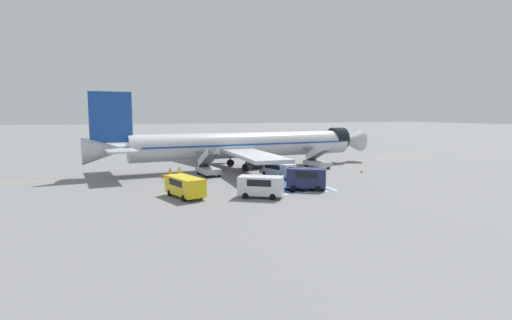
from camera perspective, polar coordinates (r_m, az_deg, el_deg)
ground_plane at (r=62.45m, az=-1.58°, el=-1.14°), size 600.00×600.00×0.00m
apron_leadline_yellow at (r=62.40m, az=-1.17°, el=-1.14°), size 79.54×7.86×0.01m
apron_stand_patch_blue at (r=49.06m, az=4.45°, el=-3.26°), size 5.47×11.96×0.01m
apron_walkway_bar_0 at (r=43.08m, az=2.05°, el=-4.62°), size 0.44×3.60×0.01m
apron_walkway_bar_1 at (r=43.54m, az=3.51°, el=-4.51°), size 0.44×3.60×0.01m
apron_walkway_bar_2 at (r=44.03m, az=4.95°, el=-4.40°), size 0.44×3.60×0.01m
apron_walkway_bar_3 at (r=44.55m, az=6.35°, el=-4.29°), size 0.44×3.60×0.01m
apron_walkway_bar_4 at (r=45.10m, az=7.71°, el=-4.17°), size 0.44×3.60×0.01m
apron_walkway_bar_5 at (r=45.67m, az=9.04°, el=-4.06°), size 0.44×3.60×0.01m
apron_walkway_bar_6 at (r=46.26m, az=10.34°, el=-3.95°), size 0.44×3.60×0.01m
airliner at (r=61.74m, az=-1.74°, el=2.14°), size 46.15×35.63×11.33m
boarding_stairs_forward at (r=63.27m, az=8.70°, el=-0.24°), size 2.65×5.39×3.74m
boarding_stairs_aft at (r=55.15m, az=-6.85°, el=-1.17°), size 2.65×5.39×3.96m
fuel_tanker at (r=82.91m, az=-11.13°, el=1.86°), size 8.95×3.17×3.47m
service_van_0 at (r=40.11m, az=0.70°, el=-3.58°), size 4.84×4.10×2.17m
service_van_1 at (r=53.21m, az=3.05°, el=-1.21°), size 3.31×5.83×1.93m
service_van_2 at (r=40.81m, az=-10.12°, el=-3.56°), size 3.44×5.58×2.09m
service_van_3 at (r=44.63m, az=7.23°, el=-2.44°), size 4.69×3.96×2.39m
baggage_cart at (r=58.48m, az=5.39°, el=-1.43°), size 2.36×2.97×0.87m
ground_crew_0 at (r=51.51m, az=-12.15°, el=-1.88°), size 0.41×0.49×1.63m
ground_crew_1 at (r=51.55m, az=-10.88°, el=-1.79°), size 0.45×0.27×1.71m
traffic_cone_0 at (r=57.53m, az=0.90°, el=-1.46°), size 0.59×0.59×0.66m
traffic_cone_1 at (r=59.24m, az=14.85°, el=-1.55°), size 0.41×0.41×0.46m
traffic_cone_2 at (r=54.04m, az=-13.10°, el=-2.18°), size 0.55×0.55×0.61m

